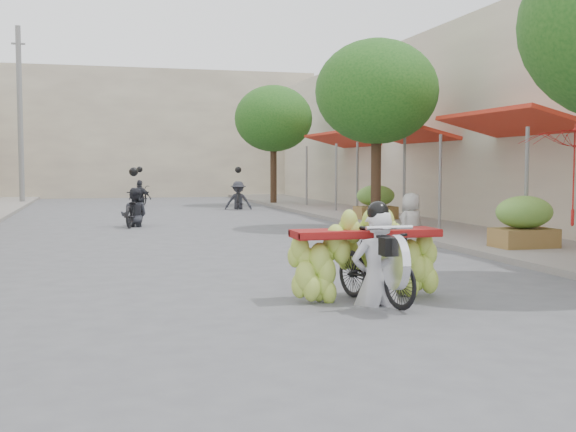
{
  "coord_description": "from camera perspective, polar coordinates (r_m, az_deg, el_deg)",
  "views": [
    {
      "loc": [
        -2.13,
        -4.77,
        1.78
      ],
      "look_at": [
        0.34,
        4.49,
        1.1
      ],
      "focal_mm": 45.0,
      "sensor_mm": 36.0,
      "label": 1
    }
  ],
  "objects": [
    {
      "name": "ground",
      "position": [
        5.52,
        8.94,
        -14.81
      ],
      "size": [
        120.0,
        120.0,
        0.0
      ],
      "primitive_type": "plane",
      "color": "#58585D",
      "rests_on": "ground"
    },
    {
      "name": "sidewalk_right",
      "position": [
        21.85,
        9.85,
        -0.51
      ],
      "size": [
        4.0,
        60.0,
        0.12
      ],
      "primitive_type": "cube",
      "color": "gray",
      "rests_on": "ground"
    },
    {
      "name": "far_building",
      "position": [
        42.86,
        -12.12,
        6.28
      ],
      "size": [
        20.0,
        6.0,
        7.0
      ],
      "primitive_type": "cube",
      "color": "#BEB096",
      "rests_on": "ground"
    },
    {
      "name": "utility_pole_back",
      "position": [
        35.0,
        -20.41,
        7.49
      ],
      "size": [
        0.6,
        0.24,
        8.0
      ],
      "color": "slate",
      "rests_on": "ground"
    },
    {
      "name": "street_tree_mid",
      "position": [
        20.33,
        7.02,
        9.69
      ],
      "size": [
        3.4,
        3.4,
        5.25
      ],
      "color": "#3A2719",
      "rests_on": "ground"
    },
    {
      "name": "street_tree_far",
      "position": [
        31.74,
        -1.16,
        7.68
      ],
      "size": [
        3.4,
        3.4,
        5.25
      ],
      "color": "#3A2719",
      "rests_on": "ground"
    },
    {
      "name": "produce_crate_mid",
      "position": [
        15.29,
        18.16,
        -0.14
      ],
      "size": [
        1.2,
        0.88,
        1.16
      ],
      "color": "olive",
      "rests_on": "ground"
    },
    {
      "name": "produce_crate_far",
      "position": [
        22.41,
        6.94,
        1.3
      ],
      "size": [
        1.2,
        0.88,
        1.16
      ],
      "color": "olive",
      "rests_on": "ground"
    },
    {
      "name": "banana_motorbike",
      "position": [
        9.4,
        6.64,
        -2.32
      ],
      "size": [
        2.2,
        1.85,
        2.24
      ],
      "color": "black",
      "rests_on": "ground"
    },
    {
      "name": "pedestrian",
      "position": [
        19.82,
        9.73,
        1.83
      ],
      "size": [
        1.04,
        0.88,
        1.82
      ],
      "rotation": [
        0.0,
        0.0,
        3.6
      ],
      "color": "silver",
      "rests_on": "ground"
    },
    {
      "name": "bg_motorbike_a",
      "position": [
        21.23,
        -12.07,
        1.13
      ],
      "size": [
        1.13,
        1.89,
        1.95
      ],
      "color": "black",
      "rests_on": "ground"
    },
    {
      "name": "bg_motorbike_b",
      "position": [
        28.84,
        -3.95,
        2.21
      ],
      "size": [
        1.15,
        1.72,
        1.95
      ],
      "color": "black",
      "rests_on": "ground"
    },
    {
      "name": "bg_motorbike_c",
      "position": [
        32.05,
        -11.62,
        2.25
      ],
      "size": [
        1.1,
        1.64,
        1.95
      ],
      "color": "black",
      "rests_on": "ground"
    }
  ]
}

